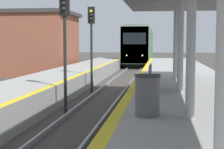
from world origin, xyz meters
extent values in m
cube|color=black|center=(0.00, 45.06, 0.28)|extent=(2.46, 16.15, 0.55)
cube|color=#477247|center=(0.00, 45.06, 2.47)|extent=(2.90, 17.95, 3.84)
cube|color=yellow|center=(0.00, 36.17, 2.47)|extent=(2.84, 0.16, 3.77)
cube|color=black|center=(0.00, 36.11, 3.14)|extent=(2.32, 0.06, 1.15)
cube|color=slate|center=(0.00, 45.06, 4.51)|extent=(2.46, 17.05, 0.24)
sphere|color=white|center=(-0.80, 36.11, 1.41)|extent=(0.18, 0.18, 0.18)
sphere|color=white|center=(0.80, 36.11, 1.41)|extent=(0.18, 0.18, 0.18)
cylinder|color=black|center=(-0.97, 12.20, 1.88)|extent=(0.12, 0.12, 3.77)
cube|color=black|center=(-0.97, 12.20, 4.22)|extent=(0.36, 0.20, 0.90)
sphere|color=black|center=(-0.97, 12.07, 4.22)|extent=(0.16, 0.16, 0.16)
sphere|color=black|center=(-0.97, 12.07, 4.02)|extent=(0.16, 0.16, 0.16)
cylinder|color=black|center=(-1.07, 18.28, 1.88)|extent=(0.12, 0.12, 3.77)
cube|color=black|center=(-1.07, 18.28, 4.22)|extent=(0.36, 0.20, 0.90)
sphere|color=yellow|center=(-1.07, 18.15, 4.42)|extent=(0.16, 0.16, 0.16)
sphere|color=black|center=(-1.07, 18.15, 4.22)|extent=(0.16, 0.16, 0.16)
sphere|color=black|center=(-1.07, 18.15, 4.02)|extent=(0.16, 0.16, 0.16)
cylinder|color=#99999E|center=(3.36, 6.76, 2.71)|extent=(0.21, 0.21, 3.37)
cylinder|color=#99999E|center=(3.36, 11.36, 2.71)|extent=(0.21, 0.21, 3.37)
cylinder|color=#99999E|center=(3.36, 15.97, 2.71)|extent=(0.21, 0.21, 3.37)
cylinder|color=#4C4C51|center=(2.39, 6.93, 1.48)|extent=(0.58, 0.58, 0.93)
cylinder|color=#262626|center=(2.39, 6.93, 1.98)|extent=(0.61, 0.61, 0.06)
cube|color=#4C4C51|center=(2.12, 11.81, 1.46)|extent=(0.44, 1.80, 0.08)
cube|color=#4C4C51|center=(2.31, 11.81, 1.72)|extent=(0.06, 1.80, 0.44)
cube|color=#262628|center=(2.12, 11.09, 1.22)|extent=(0.35, 0.08, 0.40)
cube|color=#262628|center=(2.12, 12.53, 1.22)|extent=(0.35, 0.08, 0.40)
cube|color=brown|center=(-10.86, 29.44, 2.52)|extent=(11.74, 6.66, 5.05)
cube|color=#383333|center=(-10.86, 29.44, 5.20)|extent=(12.33, 6.99, 0.30)
camera|label=1|loc=(2.70, -1.81, 2.76)|focal=60.00mm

